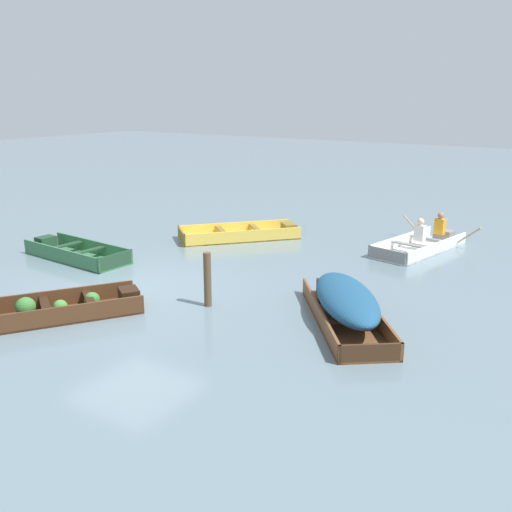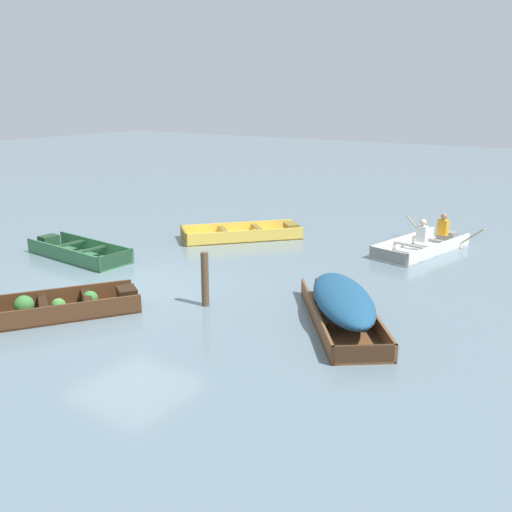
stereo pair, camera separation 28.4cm
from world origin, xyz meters
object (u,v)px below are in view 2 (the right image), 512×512
(skiff_yellow_near_moored, at_px, (246,234))
(skiff_green_mid_moored, at_px, (76,252))
(skiff_wooden_brown_far_moored, at_px, (342,302))
(rowboat_white_with_crew, at_px, (425,244))
(dinghy_dark_varnish_foreground, at_px, (68,305))
(mooring_post, at_px, (205,279))

(skiff_yellow_near_moored, xyz_separation_m, skiff_green_mid_moored, (-2.59, -4.15, 0.01))
(skiff_wooden_brown_far_moored, bearing_deg, rowboat_white_with_crew, 93.36)
(rowboat_white_with_crew, bearing_deg, dinghy_dark_varnish_foreground, -117.01)
(skiff_green_mid_moored, distance_m, mooring_post, 5.19)
(skiff_wooden_brown_far_moored, bearing_deg, dinghy_dark_varnish_foreground, -151.66)
(skiff_yellow_near_moored, relative_size, skiff_wooden_brown_far_moored, 1.01)
(dinghy_dark_varnish_foreground, bearing_deg, skiff_wooden_brown_far_moored, 28.34)
(skiff_wooden_brown_far_moored, relative_size, mooring_post, 3.00)
(skiff_yellow_near_moored, xyz_separation_m, mooring_post, (2.50, -5.06, 0.44))
(dinghy_dark_varnish_foreground, bearing_deg, skiff_yellow_near_moored, 94.28)
(skiff_wooden_brown_far_moored, relative_size, rowboat_white_with_crew, 1.00)
(skiff_green_mid_moored, bearing_deg, rowboat_white_with_crew, 37.78)
(skiff_green_mid_moored, bearing_deg, dinghy_dark_varnish_foreground, -41.34)
(dinghy_dark_varnish_foreground, relative_size, rowboat_white_with_crew, 0.85)
(dinghy_dark_varnish_foreground, distance_m, skiff_yellow_near_moored, 6.90)
(rowboat_white_with_crew, distance_m, mooring_post, 7.08)
(skiff_yellow_near_moored, relative_size, skiff_green_mid_moored, 1.07)
(dinghy_dark_varnish_foreground, height_order, skiff_wooden_brown_far_moored, skiff_wooden_brown_far_moored)
(rowboat_white_with_crew, bearing_deg, skiff_wooden_brown_far_moored, -86.64)
(dinghy_dark_varnish_foreground, height_order, rowboat_white_with_crew, rowboat_white_with_crew)
(dinghy_dark_varnish_foreground, distance_m, mooring_post, 2.72)
(dinghy_dark_varnish_foreground, xyz_separation_m, skiff_green_mid_moored, (-3.10, 2.73, -0.02))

